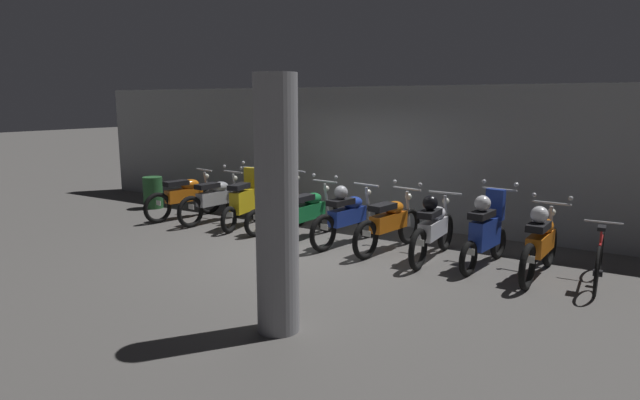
% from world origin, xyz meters
% --- Properties ---
extents(ground_plane, '(80.00, 80.00, 0.00)m').
position_xyz_m(ground_plane, '(0.00, 0.00, 0.00)').
color(ground_plane, '#565451').
extents(back_wall, '(16.00, 0.30, 2.82)m').
position_xyz_m(back_wall, '(0.00, 2.72, 1.41)').
color(back_wall, gray).
rests_on(back_wall, ground).
extents(motorbike_slot_0, '(0.62, 1.93, 1.03)m').
position_xyz_m(motorbike_slot_0, '(-3.66, 0.82, 0.49)').
color(motorbike_slot_0, black).
rests_on(motorbike_slot_0, ground).
extents(motorbike_slot_1, '(0.59, 1.95, 1.15)m').
position_xyz_m(motorbike_slot_1, '(-2.84, 0.90, 0.49)').
color(motorbike_slot_1, black).
rests_on(motorbike_slot_1, ground).
extents(motorbike_slot_2, '(0.58, 1.67, 1.29)m').
position_xyz_m(motorbike_slot_2, '(-2.04, 0.88, 0.53)').
color(motorbike_slot_2, black).
rests_on(motorbike_slot_2, ground).
extents(motorbike_slot_3, '(0.58, 1.67, 1.18)m').
position_xyz_m(motorbike_slot_3, '(-1.22, 0.92, 0.57)').
color(motorbike_slot_3, black).
rests_on(motorbike_slot_3, ground).
extents(motorbike_slot_4, '(0.59, 1.95, 1.15)m').
position_xyz_m(motorbike_slot_4, '(-0.40, 0.75, 0.49)').
color(motorbike_slot_4, black).
rests_on(motorbike_slot_4, ground).
extents(motorbike_slot_5, '(0.59, 1.94, 1.08)m').
position_xyz_m(motorbike_slot_5, '(0.41, 0.78, 0.53)').
color(motorbike_slot_5, black).
rests_on(motorbike_slot_5, ground).
extents(motorbike_slot_6, '(0.59, 1.94, 1.15)m').
position_xyz_m(motorbike_slot_6, '(1.22, 0.77, 0.49)').
color(motorbike_slot_6, black).
rests_on(motorbike_slot_6, ground).
extents(motorbike_slot_7, '(0.56, 1.95, 1.08)m').
position_xyz_m(motorbike_slot_7, '(2.03, 0.67, 0.53)').
color(motorbike_slot_7, black).
rests_on(motorbike_slot_7, ground).
extents(motorbike_slot_8, '(0.59, 1.68, 1.29)m').
position_xyz_m(motorbike_slot_8, '(2.85, 0.73, 0.57)').
color(motorbike_slot_8, black).
rests_on(motorbike_slot_8, ground).
extents(motorbike_slot_9, '(0.59, 1.95, 1.15)m').
position_xyz_m(motorbike_slot_9, '(3.66, 0.63, 0.53)').
color(motorbike_slot_9, black).
rests_on(motorbike_slot_9, ground).
extents(bicycle, '(0.50, 1.73, 0.89)m').
position_xyz_m(bicycle, '(4.43, 0.69, 0.36)').
color(bicycle, black).
rests_on(bicycle, ground).
extents(support_pillar, '(0.47, 0.47, 2.82)m').
position_xyz_m(support_pillar, '(1.52, -2.85, 1.41)').
color(support_pillar, gray).
rests_on(support_pillar, ground).
extents(trash_bin, '(0.46, 0.46, 0.75)m').
position_xyz_m(trash_bin, '(-5.15, 1.24, 0.37)').
color(trash_bin, '#26592D').
rests_on(trash_bin, ground).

